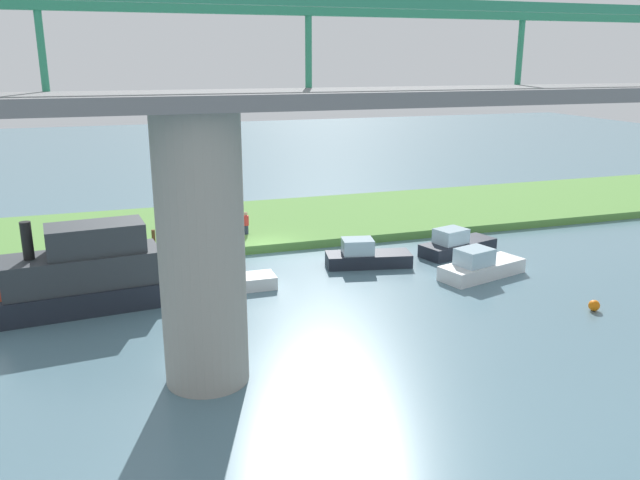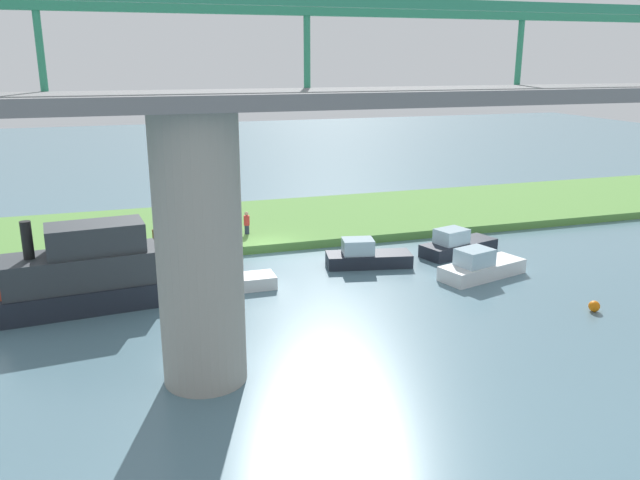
{
  "view_description": "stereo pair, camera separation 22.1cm",
  "coord_description": "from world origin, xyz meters",
  "views": [
    {
      "loc": [
        8.31,
        34.78,
        10.89
      ],
      "look_at": [
        -1.5,
        5.0,
        2.0
      ],
      "focal_mm": 36.07,
      "sensor_mm": 36.0,
      "label": 1
    },
    {
      "loc": [
        8.1,
        34.85,
        10.89
      ],
      "look_at": [
        -1.5,
        5.0,
        2.0
      ],
      "focal_mm": 36.07,
      "sensor_mm": 36.0,
      "label": 2
    }
  ],
  "objects": [
    {
      "name": "mooring_post",
      "position": [
        6.32,
        -1.35,
        1.03
      ],
      "size": [
        0.2,
        0.2,
        1.07
      ],
      "primitive_type": "cylinder",
      "color": "brown",
      "rests_on": "grassy_bank"
    },
    {
      "name": "ground_plane",
      "position": [
        0.0,
        0.0,
        0.0
      ],
      "size": [
        160.0,
        160.0,
        0.0
      ],
      "primitive_type": "plane",
      "color": "slate"
    },
    {
      "name": "bridge_pylon",
      "position": [
        5.66,
        14.14,
        4.68
      ],
      "size": [
        2.88,
        2.88,
        9.37
      ],
      "primitive_type": "cylinder",
      "color": "#9E998E",
      "rests_on": "ground"
    },
    {
      "name": "pontoon_yellow",
      "position": [
        -10.23,
        3.56,
        0.56
      ],
      "size": [
        4.99,
        2.9,
        1.57
      ],
      "color": "#1E232D",
      "rests_on": "ground"
    },
    {
      "name": "person_on_bank",
      "position": [
        0.72,
        -2.74,
        1.2
      ],
      "size": [
        0.45,
        0.45,
        1.39
      ],
      "color": "#2D334C",
      "rests_on": "grassy_bank"
    },
    {
      "name": "bridge_span",
      "position": [
        5.66,
        14.12,
        9.87
      ],
      "size": [
        61.56,
        4.3,
        3.25
      ],
      "color": "slate",
      "rests_on": "bridge_pylon"
    },
    {
      "name": "houseboat_blue",
      "position": [
        3.21,
        5.43,
        0.48
      ],
      "size": [
        4.08,
        1.47,
        1.36
      ],
      "color": "white",
      "rests_on": "ground"
    },
    {
      "name": "marker_buoy",
      "position": [
        -11.72,
        13.17,
        0.25
      ],
      "size": [
        0.5,
        0.5,
        0.5
      ],
      "primitive_type": "sphere",
      "color": "orange",
      "rests_on": "ground"
    },
    {
      "name": "motorboat_white",
      "position": [
        -4.47,
        3.95,
        0.54
      ],
      "size": [
        4.8,
        2.5,
        1.52
      ],
      "color": "#1E232D",
      "rests_on": "ground"
    },
    {
      "name": "skiff_small",
      "position": [
        10.01,
        5.71,
        1.57
      ],
      "size": [
        8.5,
        3.53,
        4.23
      ],
      "color": "#1E232D",
      "rests_on": "ground"
    },
    {
      "name": "motorboat_red",
      "position": [
        -9.36,
        7.51,
        0.57
      ],
      "size": [
        5.06,
        2.94,
        1.59
      ],
      "color": "white",
      "rests_on": "ground"
    },
    {
      "name": "grassy_bank",
      "position": [
        0.0,
        -6.0,
        0.25
      ],
      "size": [
        80.0,
        12.0,
        0.5
      ],
      "primitive_type": "cube",
      "color": "#5B9342",
      "rests_on": "ground"
    }
  ]
}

